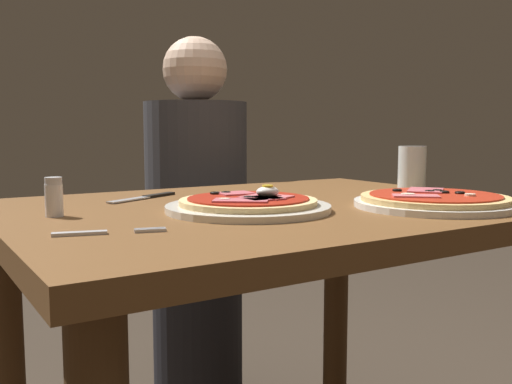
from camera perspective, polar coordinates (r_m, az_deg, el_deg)
dining_table at (r=1.16m, az=1.44°, el=-7.89°), size 1.01×0.77×0.75m
pizza_foreground at (r=1.03m, az=-0.74°, el=-1.26°), size 0.30×0.30×0.05m
pizza_across_left at (r=1.14m, az=17.27°, el=-0.85°), size 0.30×0.30×0.03m
water_glass_near at (r=1.42m, az=15.21°, el=1.97°), size 0.07×0.07×0.11m
fork at (r=0.84m, az=-15.17°, el=-3.90°), size 0.16×0.06×0.00m
knife at (r=1.25m, az=-10.73°, el=-0.48°), size 0.18×0.11×0.01m
salt_shaker at (r=1.03m, az=-19.42°, el=-0.49°), size 0.03×0.03×0.07m
diner_person at (r=1.85m, az=-5.89°, el=-4.23°), size 0.32×0.32×1.18m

